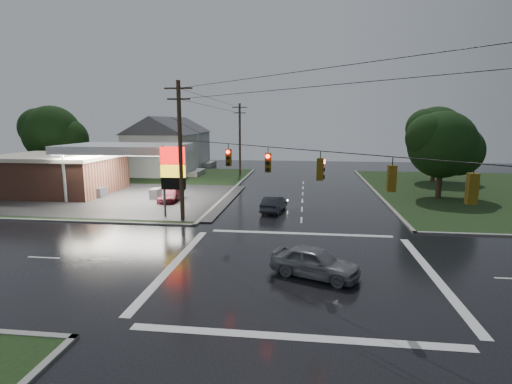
# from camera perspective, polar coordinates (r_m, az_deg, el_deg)

# --- Properties ---
(ground) EXTENTS (120.00, 120.00, 0.00)m
(ground) POSITION_cam_1_polar(r_m,az_deg,el_deg) (22.24, 6.15, -10.89)
(ground) COLOR black
(ground) RESTS_ON ground
(grass_nw) EXTENTS (36.00, 36.00, 0.08)m
(grass_nw) POSITION_cam_1_polar(r_m,az_deg,el_deg) (54.20, -21.94, 0.99)
(grass_nw) COLOR black
(grass_nw) RESTS_ON ground
(gas_station) EXTENTS (26.20, 18.00, 5.60)m
(gas_station) POSITION_cam_1_polar(r_m,az_deg,el_deg) (48.35, -25.39, 2.73)
(gas_station) COLOR #2D2D2D
(gas_station) RESTS_ON ground
(pylon_sign) EXTENTS (2.00, 0.35, 6.00)m
(pylon_sign) POSITION_cam_1_polar(r_m,az_deg,el_deg) (33.29, -11.77, 3.11)
(pylon_sign) COLOR #59595E
(pylon_sign) RESTS_ON ground
(utility_pole_nw) EXTENTS (2.20, 0.32, 11.00)m
(utility_pole_nw) POSITION_cam_1_polar(r_m,az_deg,el_deg) (31.87, -10.75, 5.93)
(utility_pole_nw) COLOR #382619
(utility_pole_nw) RESTS_ON ground
(utility_pole_n) EXTENTS (2.20, 0.32, 10.50)m
(utility_pole_n) POSITION_cam_1_polar(r_m,az_deg,el_deg) (59.62, -2.32, 7.73)
(utility_pole_n) COLOR #382619
(utility_pole_n) RESTS_ON ground
(traffic_signals) EXTENTS (26.87, 26.87, 1.47)m
(traffic_signals) POSITION_cam_1_polar(r_m,az_deg,el_deg) (20.80, 6.54, 6.00)
(traffic_signals) COLOR black
(traffic_signals) RESTS_ON ground
(house_near) EXTENTS (11.05, 8.48, 8.60)m
(house_near) POSITION_cam_1_polar(r_m,az_deg,el_deg) (60.69, -13.43, 6.50)
(house_near) COLOR silver
(house_near) RESTS_ON ground
(house_far) EXTENTS (11.05, 8.48, 8.60)m
(house_far) POSITION_cam_1_polar(r_m,az_deg,el_deg) (72.34, -10.85, 7.14)
(house_far) COLOR silver
(house_far) RESTS_ON ground
(tree_nw_behind) EXTENTS (8.93, 7.60, 10.00)m
(tree_nw_behind) POSITION_cam_1_polar(r_m,az_deg,el_deg) (61.16, -27.00, 7.38)
(tree_nw_behind) COLOR black
(tree_nw_behind) RESTS_ON ground
(tree_ne_near) EXTENTS (7.99, 6.80, 8.98)m
(tree_ne_near) POSITION_cam_1_polar(r_m,az_deg,el_deg) (45.03, 25.23, 6.12)
(tree_ne_near) COLOR black
(tree_ne_near) RESTS_ON ground
(tree_ne_far) EXTENTS (8.46, 7.20, 9.80)m
(tree_ne_far) POSITION_cam_1_polar(r_m,az_deg,el_deg) (57.35, 24.47, 7.46)
(tree_ne_far) COLOR black
(tree_ne_far) RESTS_ON ground
(car_north) EXTENTS (2.22, 4.46, 1.40)m
(car_north) POSITION_cam_1_polar(r_m,az_deg,el_deg) (35.51, 2.60, -1.67)
(car_north) COLOR #22242B
(car_north) RESTS_ON ground
(car_crossing) EXTENTS (4.98, 3.51, 1.57)m
(car_crossing) POSITION_cam_1_polar(r_m,az_deg,el_deg) (21.06, 8.43, -9.89)
(car_crossing) COLOR slate
(car_crossing) RESTS_ON ground
(car_pump) EXTENTS (1.87, 4.43, 1.28)m
(car_pump) POSITION_cam_1_polar(r_m,az_deg,el_deg) (40.62, -12.04, -0.47)
(car_pump) COLOR maroon
(car_pump) RESTS_ON ground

